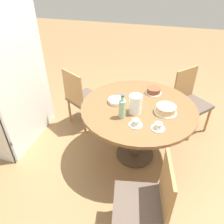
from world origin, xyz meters
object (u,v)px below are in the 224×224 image
(water_bottle, at_px, (122,109))
(cup_b, at_px, (136,123))
(cake_main, at_px, (166,109))
(cake_second, at_px, (154,91))
(cup_a, at_px, (158,126))
(chair_a, at_px, (147,201))
(chair_b, at_px, (190,100))
(coffee_pot, at_px, (136,103))
(chair_c, at_px, (81,97))
(bookshelf, at_px, (14,73))

(water_bottle, bearing_deg, cup_b, -120.81)
(cake_main, distance_m, cake_second, 0.42)
(cup_a, height_order, cup_b, same)
(chair_a, height_order, cake_main, chair_a)
(chair_b, bearing_deg, chair_a, -149.88)
(chair_a, height_order, cake_second, chair_a)
(chair_a, bearing_deg, cup_a, 169.56)
(coffee_pot, xyz_separation_m, cake_main, (0.08, -0.32, -0.07))
(chair_c, relative_size, bookshelf, 0.46)
(chair_c, xyz_separation_m, coffee_pot, (-0.56, -0.87, 0.39))
(chair_a, height_order, water_bottle, water_bottle)
(chair_a, relative_size, coffee_pot, 3.67)
(coffee_pot, relative_size, cup_b, 1.79)
(chair_a, distance_m, bookshelf, 2.07)
(bookshelf, relative_size, water_bottle, 7.28)
(chair_b, xyz_separation_m, cake_main, (-0.82, 0.32, 0.32))
(chair_a, relative_size, cup_a, 6.58)
(water_bottle, relative_size, cup_a, 1.95)
(coffee_pot, xyz_separation_m, cup_b, (-0.22, -0.05, -0.08))
(bookshelf, bearing_deg, chair_c, 126.29)
(cup_a, bearing_deg, chair_b, -18.17)
(chair_a, xyz_separation_m, chair_c, (1.40, 1.14, 0.00))
(chair_a, distance_m, cake_second, 1.34)
(chair_b, xyz_separation_m, coffee_pot, (-0.90, 0.63, 0.39))
(bookshelf, distance_m, coffee_pot, 1.51)
(cake_second, height_order, cup_b, cake_second)
(coffee_pot, bearing_deg, water_bottle, 137.81)
(cup_a, bearing_deg, chair_c, 55.50)
(coffee_pot, distance_m, cake_second, 0.49)
(chair_a, relative_size, chair_c, 1.00)
(cake_second, xyz_separation_m, cup_b, (-0.68, 0.10, -0.01))
(chair_c, bearing_deg, bookshelf, 66.48)
(water_bottle, bearing_deg, chair_a, -151.60)
(chair_a, distance_m, coffee_pot, 0.96)
(cake_main, bearing_deg, cup_a, 170.20)
(chair_a, height_order, bookshelf, bookshelf)
(cake_main, bearing_deg, coffee_pot, 104.12)
(bookshelf, xyz_separation_m, cup_a, (-0.31, -1.77, -0.20))
(cake_main, height_order, cup_b, cake_main)
(water_bottle, xyz_separation_m, cup_b, (-0.10, -0.16, -0.08))
(chair_c, height_order, cake_second, chair_c)
(chair_b, relative_size, water_bottle, 3.37)
(cup_a, bearing_deg, chair_a, -179.54)
(chair_b, xyz_separation_m, water_bottle, (-1.03, 0.75, 0.38))
(cake_main, xyz_separation_m, cake_second, (0.38, 0.17, -0.01))
(water_bottle, bearing_deg, chair_c, 47.57)
(chair_c, distance_m, water_bottle, 1.09)
(cup_a, bearing_deg, water_bottle, 76.57)
(cup_b, bearing_deg, chair_b, -27.56)
(cake_main, bearing_deg, cup_b, 138.17)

